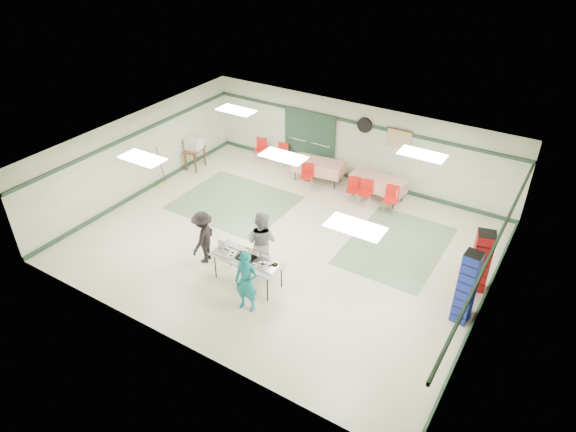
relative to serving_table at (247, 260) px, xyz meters
The scene contains 42 objects.
floor 2.14m from the serving_table, 95.68° to the left, with size 11.00×11.00×0.00m, color beige.
ceiling 2.83m from the serving_table, 95.68° to the left, with size 11.00×11.00×0.00m, color silver.
wall_back 6.54m from the serving_table, 91.75° to the left, with size 11.00×11.00×0.00m, color beige.
wall_front 2.58m from the serving_table, 94.56° to the right, with size 11.00×11.00×0.00m, color beige.
wall_left 6.07m from the serving_table, 160.64° to the left, with size 9.00×9.00×0.00m, color beige.
wall_right 5.70m from the serving_table, 20.70° to the left, with size 9.00×9.00×0.00m, color beige.
trim_back 6.61m from the serving_table, 91.76° to the left, with size 11.00×0.06×0.10m, color #213D2B.
baseboard_back 6.51m from the serving_table, 91.76° to the left, with size 11.00×0.06×0.12m, color #213D2B.
trim_left 6.16m from the serving_table, 160.54° to the left, with size 9.00×0.06×0.10m, color #213D2B.
baseboard_left 6.05m from the serving_table, 160.54° to the left, with size 9.00×0.06×0.12m, color #213D2B.
trim_right 5.79m from the serving_table, 20.80° to the left, with size 9.00×0.06×0.10m, color #213D2B.
baseboard_right 5.68m from the serving_table, 20.80° to the left, with size 9.00×0.06×0.12m, color #213D2B.
green_patch_a 4.10m from the serving_table, 131.95° to the left, with size 3.50×3.00×0.01m, color gray.
green_patch_b 4.42m from the serving_table, 53.40° to the left, with size 2.50×3.50×0.01m, color gray.
double_door_left 6.88m from the serving_table, 110.42° to the left, with size 0.90×0.06×2.10m, color #969896.
double_door_right 6.61m from the serving_table, 102.68° to the left, with size 0.90×0.06×2.10m, color #969896.
door_frame 6.71m from the serving_table, 106.72° to the left, with size 2.00×0.03×2.15m, color #213D2B.
wall_fan 6.58m from the serving_table, 89.10° to the left, with size 0.50×0.50×0.10m, color black.
scroll_banner 6.67m from the serving_table, 78.58° to the left, with size 0.80×0.02×0.60m, color #DCBC8A.
serving_table is the anchor object (origin of this frame).
sheet_tray_right 0.56m from the serving_table, ahead, with size 0.62×0.47×0.02m, color silver.
sheet_tray_mid 0.16m from the serving_table, 110.21° to the left, with size 0.54×0.41×0.02m, color silver.
sheet_tray_left 0.60m from the serving_table, behind, with size 0.60×0.46×0.02m, color silver.
baking_pan 0.09m from the serving_table, 67.36° to the right, with size 0.50×0.31×0.08m, color black.
foam_box_stack 0.82m from the serving_table, behind, with size 0.22×0.21×0.26m, color white.
volunteer_teal 0.95m from the serving_table, 55.39° to the right, with size 0.59×0.38×1.60m, color #138087.
volunteer_grey 0.65m from the serving_table, 89.56° to the left, with size 0.86×0.67×1.77m, color gray.
volunteer_dark 1.54m from the serving_table, behind, with size 0.97×0.56×1.50m, color black.
dining_table_a 5.78m from the serving_table, 79.44° to the left, with size 1.81×0.93×0.77m.
dining_table_b 5.79m from the serving_table, 101.38° to the left, with size 1.81×0.96×0.77m.
chair_a 5.19m from the serving_table, 80.10° to the left, with size 0.48×0.48×0.86m.
chair_b 5.13m from the serving_table, 84.77° to the left, with size 0.49×0.49×0.84m.
chair_c 5.40m from the serving_table, 71.19° to the left, with size 0.48×0.48×0.90m.
chair_d 5.25m from the serving_table, 103.59° to the left, with size 0.53×0.53×0.86m.
chair_loose_a 6.72m from the serving_table, 115.03° to the left, with size 0.45×0.45×0.84m.
chair_loose_b 7.01m from the serving_table, 121.77° to the left, with size 0.46×0.46×0.87m.
crate_stack_blue_a 5.26m from the serving_table, 19.77° to the left, with size 0.39×0.39×1.27m, color navy.
crate_stack_red 5.71m from the serving_table, 29.93° to the left, with size 0.42×0.42×1.65m, color #A41010.
crate_stack_blue_b 5.18m from the serving_table, 16.89° to the left, with size 0.37×0.37×1.90m, color navy.
printer_table 6.81m from the serving_table, 141.75° to the left, with size 0.61×0.84×0.74m.
office_printer 6.83m from the serving_table, 141.63° to the left, with size 0.52×0.46×0.41m, color beige.
broom 6.04m from the serving_table, 154.05° to the left, with size 0.03×0.03×1.44m, color brown.
Camera 1 is at (6.42, -10.09, 8.45)m, focal length 32.00 mm.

